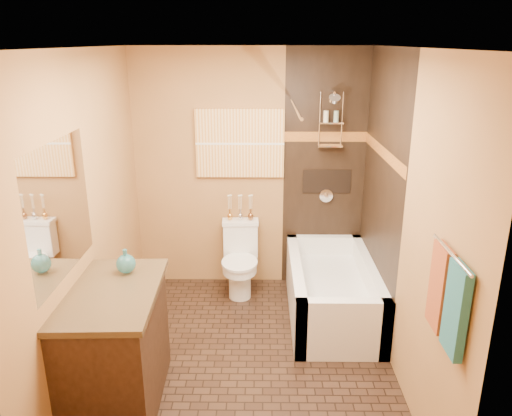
{
  "coord_description": "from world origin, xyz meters",
  "views": [
    {
      "loc": [
        0.12,
        -3.54,
        2.55
      ],
      "look_at": [
        0.07,
        0.4,
        1.22
      ],
      "focal_mm": 35.0,
      "sensor_mm": 36.0,
      "label": 1
    }
  ],
  "objects_px": {
    "vanity": "(115,347)",
    "toilet": "(240,259)",
    "sunset_painting": "(240,143)",
    "bathtub": "(332,295)"
  },
  "relations": [
    {
      "from": "toilet",
      "to": "vanity",
      "type": "relative_size",
      "value": 0.71
    },
    {
      "from": "sunset_painting",
      "to": "bathtub",
      "type": "xyz_separation_m",
      "value": [
        0.9,
        -0.73,
        -1.33
      ]
    },
    {
      "from": "sunset_painting",
      "to": "bathtub",
      "type": "bearing_deg",
      "value": -38.81
    },
    {
      "from": "toilet",
      "to": "sunset_painting",
      "type": "bearing_deg",
      "value": 87.81
    },
    {
      "from": "vanity",
      "to": "toilet",
      "type": "bearing_deg",
      "value": 62.51
    },
    {
      "from": "sunset_painting",
      "to": "vanity",
      "type": "relative_size",
      "value": 0.85
    },
    {
      "from": "toilet",
      "to": "vanity",
      "type": "bearing_deg",
      "value": -117.91
    },
    {
      "from": "bathtub",
      "to": "toilet",
      "type": "xyz_separation_m",
      "value": [
        -0.9,
        0.47,
        0.16
      ]
    },
    {
      "from": "vanity",
      "to": "bathtub",
      "type": "bearing_deg",
      "value": 33.89
    },
    {
      "from": "bathtub",
      "to": "toilet",
      "type": "distance_m",
      "value": 1.03
    }
  ]
}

